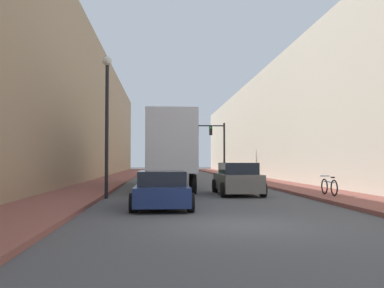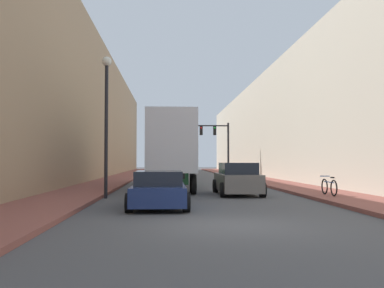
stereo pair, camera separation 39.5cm
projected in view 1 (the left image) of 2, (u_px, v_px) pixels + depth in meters
The scene contains 11 objects.
ground_plane at pixel (238, 226), 11.16m from camera, with size 200.00×200.00×0.00m, color #4C4C4F.
sidewalk_right at pixel (244, 177), 41.51m from camera, with size 3.00×80.00×0.15m.
sidewalk_left at pixel (117, 178), 40.61m from camera, with size 3.00×80.00×0.15m.
building_right at pixel (289, 125), 42.04m from camera, with size 6.00×80.00×10.32m.
building_left at pixel (70, 112), 40.51m from camera, with size 6.00×80.00×12.63m.
semi_truck at pixel (169, 150), 26.56m from camera, with size 2.56×12.62×4.30m.
sedan_car at pixel (162, 190), 15.67m from camera, with size 2.13×4.66×1.33m.
suv_car at pixel (237, 179), 21.40m from camera, with size 2.10×4.49×1.60m.
traffic_signal_gantry at pixel (209, 138), 43.27m from camera, with size 5.61×0.35×5.54m.
street_lamp at pixel (107, 106), 19.31m from camera, with size 0.44×0.44×6.45m.
parked_bicycle at pixel (329, 187), 19.24m from camera, with size 0.44×1.83×0.86m.
Camera 1 is at (-2.04, -11.11, 1.70)m, focal length 40.00 mm.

